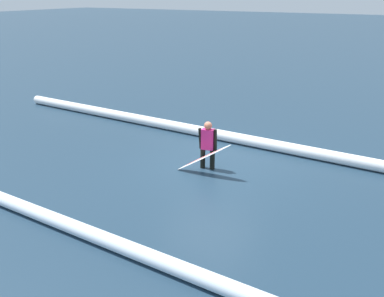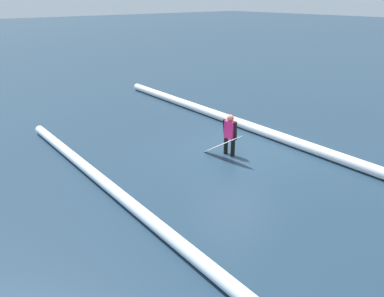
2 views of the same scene
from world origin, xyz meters
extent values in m
plane|color=#203649|center=(0.00, 0.00, 0.00)|extent=(175.03, 175.03, 0.00)
cylinder|color=black|center=(-0.10, 0.20, 0.29)|extent=(0.14, 0.14, 0.59)
cylinder|color=black|center=(0.17, 0.25, 0.29)|extent=(0.14, 0.14, 0.59)
cube|color=#D82672|center=(0.03, 0.23, 0.88)|extent=(0.37, 0.26, 0.58)
sphere|color=#C76E52|center=(0.03, 0.23, 1.27)|extent=(0.22, 0.22, 0.22)
cylinder|color=black|center=(-0.18, 0.19, 0.88)|extent=(0.09, 0.11, 0.62)
cylinder|color=black|center=(0.25, 0.27, 0.88)|extent=(0.09, 0.17, 0.62)
ellipsoid|color=white|center=(-0.04, 0.62, 0.49)|extent=(1.57, 0.44, 1.00)
ellipsoid|color=red|center=(-0.04, 0.62, 0.49)|extent=(1.25, 0.25, 0.80)
cylinder|color=white|center=(-0.62, -2.01, 0.17)|extent=(21.06, 0.91, 0.35)
cylinder|color=white|center=(-2.47, 4.59, 0.15)|extent=(17.24, 0.74, 0.30)
camera|label=1|loc=(-4.69, 9.48, 4.68)|focal=37.54mm
camera|label=2|loc=(-8.10, 8.51, 4.92)|focal=35.26mm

